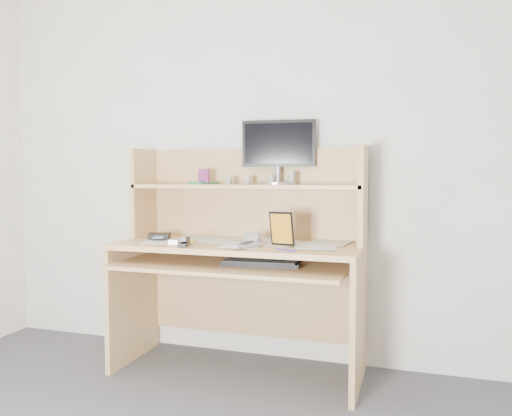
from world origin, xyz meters
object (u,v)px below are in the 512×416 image
(monitor, at_px, (278,150))
(game_case, at_px, (282,229))
(desk, at_px, (242,251))
(keyboard, at_px, (261,263))
(tv_remote, at_px, (246,245))

(monitor, bearing_deg, game_case, -76.68)
(desk, distance_m, game_case, 0.35)
(desk, height_order, game_case, desk)
(desk, xyz_separation_m, monitor, (0.18, 0.15, 0.59))
(desk, xyz_separation_m, keyboard, (0.18, -0.19, -0.03))
(game_case, xyz_separation_m, monitor, (-0.10, 0.30, 0.44))
(keyboard, xyz_separation_m, tv_remote, (-0.06, -0.06, 0.10))
(desk, height_order, monitor, monitor)
(game_case, relative_size, monitor, 0.42)
(keyboard, relative_size, tv_remote, 2.29)
(desk, xyz_separation_m, tv_remote, (0.11, -0.26, 0.07))
(keyboard, height_order, game_case, game_case)
(keyboard, distance_m, monitor, 0.71)
(keyboard, bearing_deg, game_case, 16.51)
(desk, height_order, tv_remote, desk)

